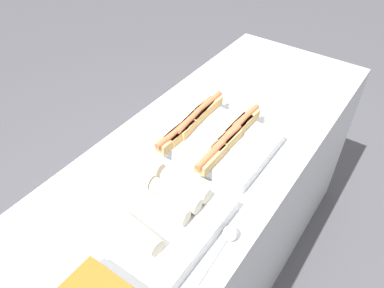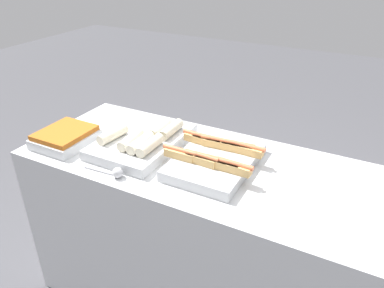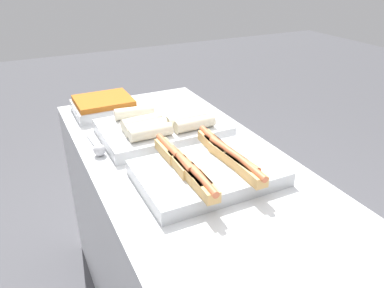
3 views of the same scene
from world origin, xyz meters
The scene contains 5 objects.
counter centered at (0.00, 0.00, 0.46)m, with size 1.85×0.71×0.92m.
tray_hotdogs centered at (0.00, 0.00, 0.96)m, with size 0.42×0.47×0.10m.
tray_wraps centered at (-0.39, -0.01, 0.95)m, with size 0.35×0.51×0.10m.
tray_side_front centered at (-0.75, -0.16, 0.95)m, with size 0.24×0.28×0.07m.
serving_spoon_near centered at (-0.34, -0.29, 0.94)m, with size 0.21×0.05×0.05m.
Camera 3 is at (0.94, -0.53, 1.60)m, focal length 35.00 mm.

